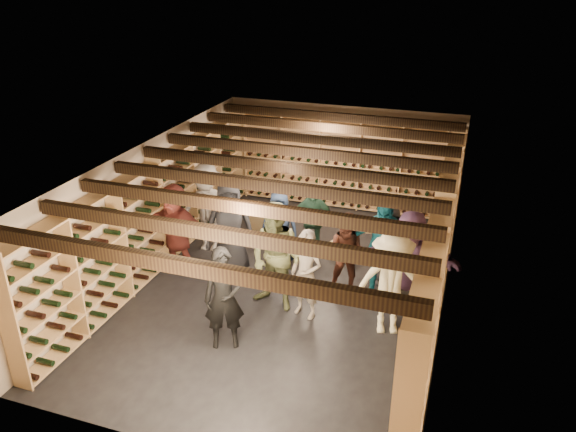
% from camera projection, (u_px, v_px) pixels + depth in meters
% --- Properties ---
extents(ground, '(8.00, 8.00, 0.00)m').
position_uv_depth(ground, '(287.00, 285.00, 10.23)').
color(ground, black).
rests_on(ground, ground).
extents(walls, '(5.52, 8.02, 2.40)m').
position_uv_depth(walls, '(287.00, 225.00, 9.73)').
color(walls, '#C3B098').
rests_on(walls, ground).
extents(ceiling, '(5.50, 8.00, 0.01)m').
position_uv_depth(ceiling, '(287.00, 159.00, 9.24)').
color(ceiling, beige).
rests_on(ceiling, walls).
extents(ceiling_joists, '(5.40, 7.12, 0.18)m').
position_uv_depth(ceiling_joists, '(287.00, 168.00, 9.29)').
color(ceiling_joists, black).
rests_on(ceiling_joists, ground).
extents(wine_rack_left, '(0.32, 7.50, 2.15)m').
position_uv_depth(wine_rack_left, '(158.00, 212.00, 10.53)').
color(wine_rack_left, tan).
rests_on(wine_rack_left, ground).
extents(wine_rack_right, '(0.32, 7.50, 2.15)m').
position_uv_depth(wine_rack_right, '(438.00, 254.00, 9.03)').
color(wine_rack_right, tan).
rests_on(wine_rack_right, ground).
extents(wine_rack_back, '(4.70, 0.30, 2.15)m').
position_uv_depth(wine_rack_back, '(340.00, 163.00, 13.09)').
color(wine_rack_back, tan).
rests_on(wine_rack_back, ground).
extents(crate_stack_left, '(0.56, 0.43, 0.68)m').
position_uv_depth(crate_stack_left, '(264.00, 221.00, 11.94)').
color(crate_stack_left, tan).
rests_on(crate_stack_left, ground).
extents(crate_stack_right, '(0.58, 0.47, 0.34)m').
position_uv_depth(crate_stack_right, '(343.00, 251.00, 11.07)').
color(crate_stack_right, tan).
rests_on(crate_stack_right, ground).
extents(crate_loose, '(0.57, 0.46, 0.17)m').
position_uv_depth(crate_loose, '(376.00, 227.00, 12.25)').
color(crate_loose, tan).
rests_on(crate_loose, ground).
extents(person_0, '(1.07, 0.91, 1.85)m').
position_uv_depth(person_0, '(230.00, 229.00, 10.23)').
color(person_0, black).
rests_on(person_0, ground).
extents(person_1, '(0.71, 0.61, 1.65)m').
position_uv_depth(person_1, '(224.00, 299.00, 8.29)').
color(person_1, black).
rests_on(person_1, ground).
extents(person_2, '(1.06, 0.91, 1.88)m').
position_uv_depth(person_2, '(276.00, 258.00, 9.20)').
color(person_2, '#5E653D').
rests_on(person_2, ground).
extents(person_3, '(1.27, 0.94, 1.75)m').
position_uv_depth(person_3, '(391.00, 283.00, 8.60)').
color(person_3, '#F2EBBA').
rests_on(person_3, ground).
extents(person_4, '(1.13, 0.51, 1.91)m').
position_uv_depth(person_4, '(381.00, 248.00, 9.49)').
color(person_4, '#15677C').
rests_on(person_4, ground).
extents(person_5, '(1.65, 0.76, 1.71)m').
position_uv_depth(person_5, '(175.00, 227.00, 10.45)').
color(person_5, maroon).
rests_on(person_5, ground).
extents(person_6, '(0.81, 0.61, 1.51)m').
position_uv_depth(person_6, '(279.00, 229.00, 10.63)').
color(person_6, '#1E2D49').
rests_on(person_6, ground).
extents(person_7, '(0.64, 0.52, 1.54)m').
position_uv_depth(person_7, '(306.00, 274.00, 9.05)').
color(person_7, gray).
rests_on(person_7, ground).
extents(person_8, '(0.81, 0.66, 1.54)m').
position_uv_depth(person_8, '(348.00, 255.00, 9.64)').
color(person_8, '#432118').
rests_on(person_8, ground).
extents(person_9, '(1.24, 0.80, 1.81)m').
position_uv_depth(person_9, '(207.00, 208.00, 11.14)').
color(person_9, '#9D9790').
rests_on(person_9, ground).
extents(person_10, '(0.94, 0.60, 1.49)m').
position_uv_depth(person_10, '(312.00, 220.00, 11.02)').
color(person_10, '#2B5541').
rests_on(person_10, ground).
extents(person_11, '(1.72, 0.74, 1.80)m').
position_uv_depth(person_11, '(409.00, 262.00, 9.17)').
color(person_11, '#7E5386').
rests_on(person_11, ground).
extents(person_12, '(0.83, 0.64, 1.50)m').
position_uv_depth(person_12, '(388.00, 245.00, 10.04)').
color(person_12, '#2D2D32').
rests_on(person_12, ground).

